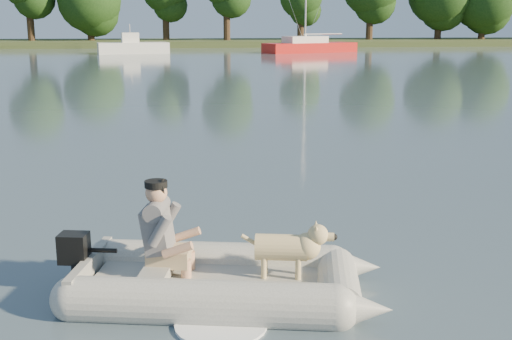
{
  "coord_description": "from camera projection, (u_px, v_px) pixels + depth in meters",
  "views": [
    {
      "loc": [
        -0.67,
        -5.87,
        2.55
      ],
      "look_at": [
        0.18,
        1.78,
        0.75
      ],
      "focal_mm": 45.0,
      "sensor_mm": 36.0,
      "label": 1
    }
  ],
  "objects": [
    {
      "name": "water",
      "position": [
        258.0,
        285.0,
        6.33
      ],
      "size": [
        160.0,
        160.0,
        0.0
      ],
      "primitive_type": "plane",
      "color": "slate",
      "rests_on": "ground"
    },
    {
      "name": "shore_bank",
      "position": [
        190.0,
        43.0,
        66.28
      ],
      "size": [
        160.0,
        12.0,
        0.7
      ],
      "primitive_type": "cube",
      "color": "#47512D",
      "rests_on": "water"
    },
    {
      "name": "dinghy",
      "position": [
        222.0,
        246.0,
        5.97
      ],
      "size": [
        4.57,
        3.64,
        1.2
      ],
      "primitive_type": null,
      "rotation": [
        0.0,
        0.0,
        -0.19
      ],
      "color": "gray",
      "rests_on": "water"
    },
    {
      "name": "man",
      "position": [
        159.0,
        226.0,
        6.02
      ],
      "size": [
        0.71,
        0.64,
        0.92
      ],
      "primitive_type": null,
      "rotation": [
        0.0,
        0.0,
        -0.19
      ],
      "color": "slate",
      "rests_on": "dinghy"
    },
    {
      "name": "dog",
      "position": [
        281.0,
        252.0,
        5.98
      ],
      "size": [
        0.83,
        0.43,
        0.53
      ],
      "primitive_type": null,
      "rotation": [
        0.0,
        0.0,
        -0.19
      ],
      "color": "tan",
      "rests_on": "dinghy"
    },
    {
      "name": "outboard_motor",
      "position": [
        75.0,
        265.0,
        6.13
      ],
      "size": [
        0.39,
        0.31,
        0.67
      ],
      "primitive_type": null,
      "rotation": [
        0.0,
        0.0,
        -0.19
      ],
      "color": "black",
      "rests_on": "dinghy"
    },
    {
      "name": "motorboat",
      "position": [
        133.0,
        40.0,
        50.25
      ],
      "size": [
        5.95,
        3.19,
        2.39
      ],
      "primitive_type": null,
      "rotation": [
        0.0,
        0.0,
        0.19
      ],
      "color": "white",
      "rests_on": "water"
    },
    {
      "name": "sailboat",
      "position": [
        309.0,
        47.0,
        52.23
      ],
      "size": [
        8.12,
        5.07,
        10.73
      ],
      "rotation": [
        0.0,
        0.0,
        0.38
      ],
      "color": "red",
      "rests_on": "water"
    }
  ]
}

